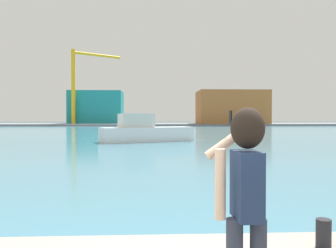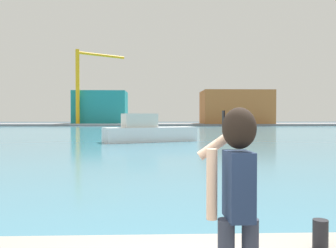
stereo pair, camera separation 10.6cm
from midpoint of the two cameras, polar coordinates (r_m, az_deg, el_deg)
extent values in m
plane|color=#334751|center=(52.92, -2.73, -1.30)|extent=(220.00, 220.00, 0.00)
cube|color=teal|center=(54.92, -2.73, -1.20)|extent=(140.00, 100.00, 0.02)
cube|color=gray|center=(94.89, -2.73, -0.04)|extent=(140.00, 20.00, 0.52)
cube|color=#1E2D4C|center=(2.97, 11.78, -9.77)|extent=(0.21, 0.35, 0.56)
sphere|color=#E0B293|center=(2.91, 11.81, -0.86)|extent=(0.22, 0.22, 0.22)
ellipsoid|color=black|center=(2.89, 11.91, -0.67)|extent=(0.28, 0.26, 0.34)
cylinder|color=#E0B293|center=(2.92, 7.53, -9.74)|extent=(0.09, 0.09, 0.58)
cylinder|color=#E0B293|center=(3.12, 9.80, -2.19)|extent=(0.53, 0.10, 0.40)
cube|color=black|center=(3.23, 9.29, 0.95)|extent=(0.01, 0.07, 0.14)
cylinder|color=black|center=(5.00, 23.57, -16.13)|extent=(0.19, 0.19, 0.36)
cube|color=white|center=(31.89, -3.51, -1.72)|extent=(8.75, 5.31, 1.33)
cube|color=silver|center=(31.48, -5.32, 0.58)|extent=(3.41, 2.70, 1.24)
cube|color=teal|center=(97.60, -11.66, 2.69)|extent=(14.11, 9.85, 8.76)
cube|color=#B26633|center=(93.15, 10.33, 2.71)|extent=(17.65, 11.44, 8.58)
cylinder|color=yellow|center=(92.86, -15.30, 5.95)|extent=(1.00, 1.00, 19.12)
cylinder|color=yellow|center=(96.69, -11.53, 11.01)|extent=(11.56, 8.24, 0.70)
camera|label=1|loc=(0.05, -90.36, -0.01)|focal=37.17mm
camera|label=2|loc=(0.05, 89.64, 0.01)|focal=37.17mm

